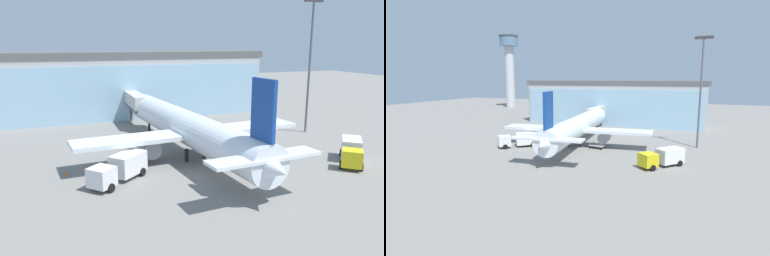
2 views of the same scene
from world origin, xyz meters
TOP-DOWN VIEW (x-y plane):
  - ground at (0.00, 0.00)m, footprint 240.00×240.00m
  - terminal_building at (0.00, 37.60)m, footprint 50.58×12.80m
  - jet_bridge at (-2.00, 27.39)m, footprint 2.38×11.37m
  - apron_light_mast at (22.66, 12.93)m, footprint 3.20×0.40m
  - airplane at (0.47, 7.31)m, footprint 29.31×38.69m
  - catering_truck at (-9.22, 1.31)m, footprint 6.93×6.48m
  - fuel_truck at (17.84, -2.19)m, footprint 6.50×6.91m
  - baggage_cart at (5.09, 5.49)m, footprint 3.05×2.10m
  - safety_cone_nose at (1.40, -0.09)m, footprint 0.36×0.36m
  - safety_cone_wingtip at (-14.51, 5.30)m, footprint 0.36×0.36m

SIDE VIEW (x-z plane):
  - ground at x=0.00m, z-range 0.00..0.00m
  - safety_cone_nose at x=1.40m, z-range 0.00..0.55m
  - safety_cone_wingtip at x=-14.51m, z-range 0.00..0.55m
  - baggage_cart at x=5.09m, z-range -0.25..1.25m
  - catering_truck at x=-9.22m, z-range 0.14..2.79m
  - fuel_truck at x=17.84m, z-range 0.14..2.79m
  - airplane at x=0.47m, z-range -1.98..9.17m
  - jet_bridge at x=-2.00m, z-range 1.42..7.02m
  - terminal_building at x=0.00m, z-range 0.00..12.41m
  - apron_light_mast at x=22.66m, z-range 1.78..22.33m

